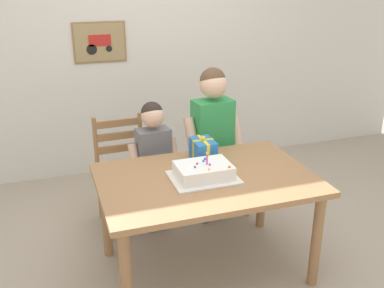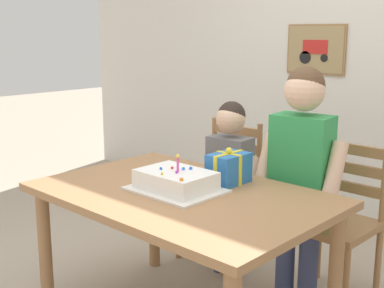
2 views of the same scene
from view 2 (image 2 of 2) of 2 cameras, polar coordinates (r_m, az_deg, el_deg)
name	(u,v)px [view 2 (image 2 of 2)]	position (r m, az deg, el deg)	size (l,w,h in m)	color
back_wall	(367,60)	(4.08, 18.82, 8.80)	(6.40, 0.11, 2.60)	silver
dining_table	(182,209)	(2.57, -1.13, -7.26)	(1.44, 0.95, 0.74)	#9E7047
birthday_cake	(176,181)	(2.53, -1.81, -4.18)	(0.44, 0.34, 0.19)	white
gift_box_red_large	(229,168)	(2.67, 4.09, -2.69)	(0.16, 0.22, 0.19)	#286BB7
chair_left	(222,190)	(3.47, 3.40, -5.08)	(0.43, 0.43, 0.92)	#996B42
chair_right	(337,220)	(3.04, 15.82, -8.15)	(0.43, 0.43, 0.92)	#996B42
child_older	(301,163)	(2.84, 12.01, -2.13)	(0.50, 0.30, 1.33)	#38426B
child_younger	(230,172)	(3.14, 4.20, -3.11)	(0.41, 0.24, 1.10)	#38426B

